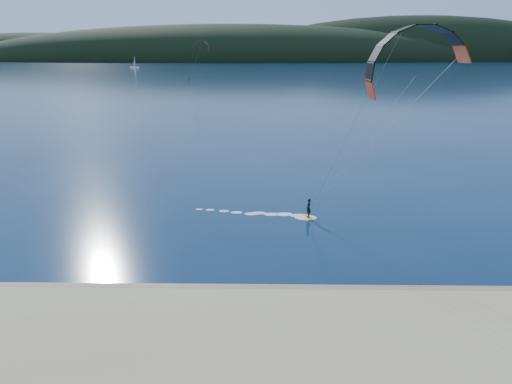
% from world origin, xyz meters
% --- Properties ---
extents(ground, '(1800.00, 1800.00, 0.00)m').
position_xyz_m(ground, '(0.00, 0.00, 0.00)').
color(ground, '#081F3D').
rests_on(ground, ground).
extents(wet_sand, '(220.00, 2.50, 0.10)m').
position_xyz_m(wet_sand, '(0.00, 4.50, 0.05)').
color(wet_sand, '#856A4D').
rests_on(wet_sand, ground).
extents(headland, '(1200.00, 310.00, 140.00)m').
position_xyz_m(headland, '(0.63, 745.28, 0.00)').
color(headland, black).
rests_on(headland, ground).
extents(kitesurfer_near, '(20.77, 9.24, 15.92)m').
position_xyz_m(kitesurfer_near, '(15.26, 12.12, 12.32)').
color(kitesurfer_near, yellow).
rests_on(kitesurfer_near, ground).
extents(kitesurfer_far, '(11.67, 8.33, 18.01)m').
position_xyz_m(kitesurfer_far, '(-23.73, 197.34, 15.34)').
color(kitesurfer_far, yellow).
rests_on(kitesurfer_far, ground).
extents(sailboat, '(7.51, 4.87, 10.76)m').
position_xyz_m(sailboat, '(-109.94, 393.65, 0.79)').
color(sailboat, white).
rests_on(sailboat, ground).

